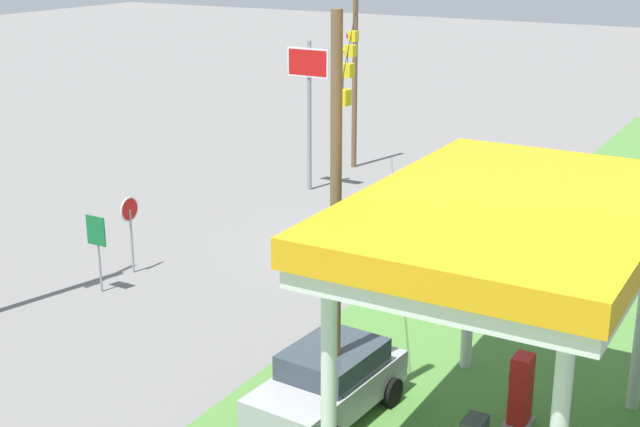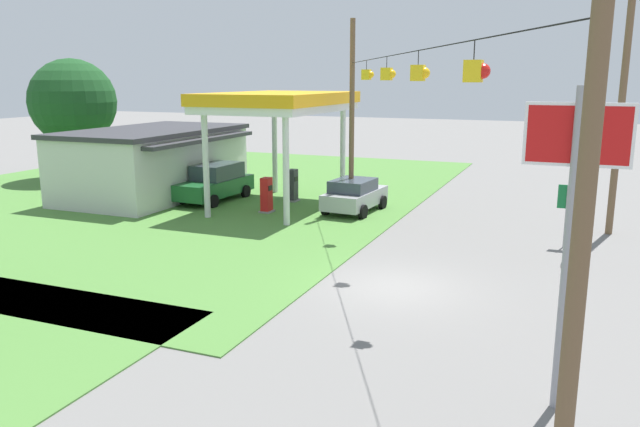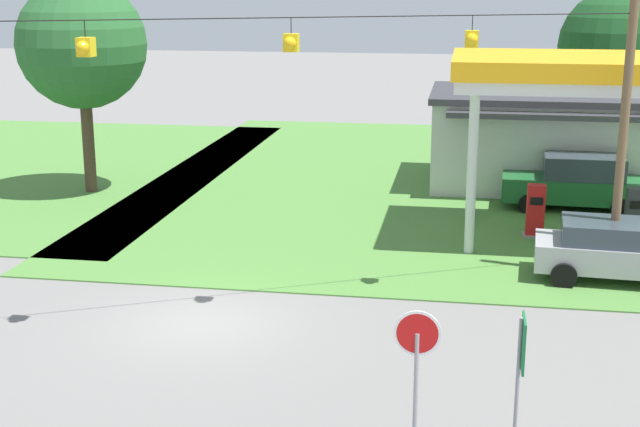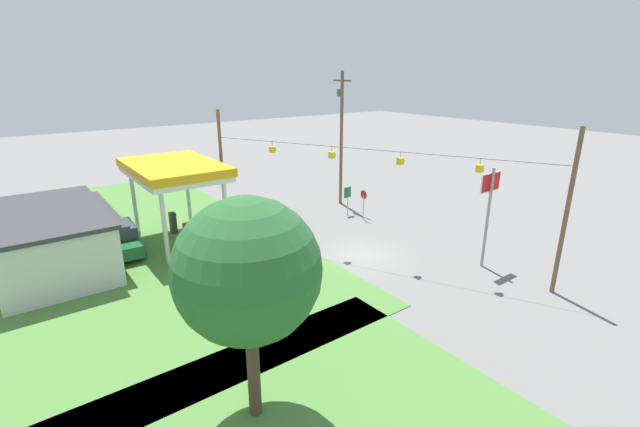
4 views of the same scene
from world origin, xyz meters
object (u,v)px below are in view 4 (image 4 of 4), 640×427
object	(u,v)px
gas_station_canopy	(174,171)
utility_pole_main	(341,133)
car_at_pumps_rear	(122,239)
route_sign	(348,195)
car_at_pumps_front	(229,218)
stop_sign_roadside	(364,198)
stop_sign_overhead	(489,198)
fuel_pump_far	(173,224)
fuel_pump_near	(188,236)
gas_station_store	(52,239)
tree_west_verge	(248,271)

from	to	relation	value
gas_station_canopy	utility_pole_main	world-z (taller)	utility_pole_main
car_at_pumps_rear	route_sign	size ratio (longest dim) A/B	2.07
car_at_pumps_front	car_at_pumps_rear	size ratio (longest dim) A/B	0.84
gas_station_canopy	car_at_pumps_front	size ratio (longest dim) A/B	2.01
utility_pole_main	stop_sign_roadside	bearing A→B (deg)	163.06
car_at_pumps_rear	stop_sign_roadside	size ratio (longest dim) A/B	1.99
stop_sign_roadside	stop_sign_overhead	xyz separation A→B (m)	(-10.92, 0.05, 2.53)
car_at_pumps_front	utility_pole_main	size ratio (longest dim) A/B	0.36
gas_station_canopy	car_at_pumps_rear	world-z (taller)	gas_station_canopy
car_at_pumps_rear	route_sign	bearing A→B (deg)	83.27
fuel_pump_far	stop_sign_roadside	world-z (taller)	stop_sign_roadside
fuel_pump_far	stop_sign_roadside	distance (m)	14.77
gas_station_canopy	fuel_pump_near	xyz separation A→B (m)	(-1.47, -0.00, -4.28)
car_at_pumps_front	stop_sign_roadside	xyz separation A→B (m)	(-4.58, -9.70, 0.96)
fuel_pump_near	stop_sign_roadside	bearing A→B (deg)	-102.01
stop_sign_roadside	route_sign	bearing A→B (deg)	-172.44
fuel_pump_near	route_sign	xyz separation A→B (m)	(-1.15, -13.30, 0.90)
car_at_pumps_front	stop_sign_overhead	xyz separation A→B (m)	(-15.50, -9.65, 3.49)
gas_station_canopy	gas_station_store	distance (m)	8.35
stop_sign_overhead	tree_west_verge	world-z (taller)	tree_west_verge
fuel_pump_far	car_at_pumps_rear	xyz separation A→B (m)	(-1.30, 3.84, 0.17)
route_sign	stop_sign_overhead	bearing A→B (deg)	-179.19
stop_sign_roadside	tree_west_verge	xyz separation A→B (m)	(-13.31, 17.14, 3.70)
tree_west_verge	fuel_pump_far	bearing A→B (deg)	-10.68
stop_sign_roadside	utility_pole_main	size ratio (longest dim) A/B	0.22
fuel_pump_far	car_at_pumps_rear	distance (m)	4.05
utility_pole_main	fuel_pump_near	bearing A→B (deg)	97.00
gas_station_canopy	route_sign	bearing A→B (deg)	-101.16
car_at_pumps_front	car_at_pumps_rear	bearing A→B (deg)	94.42
gas_station_store	car_at_pumps_rear	bearing A→B (deg)	-90.34
route_sign	utility_pole_main	size ratio (longest dim) A/B	0.21
gas_station_store	stop_sign_roadside	world-z (taller)	gas_station_store
car_at_pumps_rear	stop_sign_overhead	distance (m)	23.45
gas_station_canopy	stop_sign_roadside	bearing A→B (deg)	-107.83
gas_station_canopy	stop_sign_roadside	world-z (taller)	gas_station_canopy
gas_station_store	car_at_pumps_rear	xyz separation A→B (m)	(-0.02, -3.85, -0.86)
gas_station_store	route_sign	world-z (taller)	gas_station_store
fuel_pump_near	car_at_pumps_front	world-z (taller)	fuel_pump_near
fuel_pump_near	utility_pole_main	world-z (taller)	utility_pole_main
fuel_pump_far	route_sign	xyz separation A→B (m)	(-4.10, -13.30, 0.90)
stop_sign_overhead	route_sign	distance (m)	12.92
fuel_pump_far	utility_pole_main	size ratio (longest dim) A/B	0.15
gas_station_store	tree_west_verge	bearing A→B (deg)	-167.13
route_sign	utility_pole_main	world-z (taller)	utility_pole_main
utility_pole_main	gas_station_canopy	bearing A→B (deg)	91.40
gas_station_canopy	car_at_pumps_rear	distance (m)	5.62
stop_sign_roadside	utility_pole_main	distance (m)	6.75
fuel_pump_near	stop_sign_overhead	distance (m)	19.61
stop_sign_overhead	route_sign	world-z (taller)	stop_sign_overhead
stop_sign_roadside	stop_sign_overhead	distance (m)	11.21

